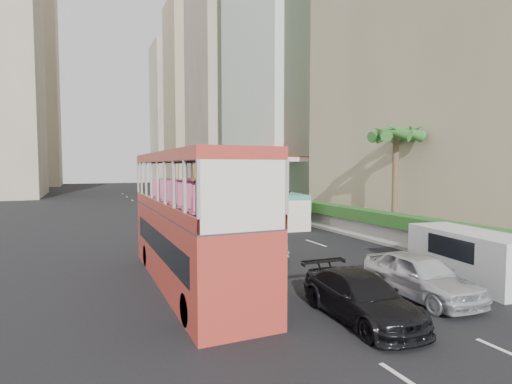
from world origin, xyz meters
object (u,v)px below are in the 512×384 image
van_asset (218,218)px  palm_tree (395,185)px  car_silver_lane_a (247,256)px  minibus_far (283,210)px  car_black (360,319)px  shell_station (283,183)px  panel_van_near (470,256)px  car_silver_lane_b (420,297)px  panel_van_far (240,203)px  minibus_near (253,215)px  double_decker_bus (190,219)px

van_asset → palm_tree: size_ratio=0.76×
car_silver_lane_a → minibus_far: bearing=43.3°
car_black → shell_station: 31.19m
panel_van_near → car_silver_lane_b: bearing=-160.8°
car_silver_lane_b → panel_van_far: panel_van_far is taller
car_silver_lane_b → minibus_far: 16.90m
shell_station → panel_van_near: bearing=-102.2°
car_silver_lane_b → minibus_far: minibus_far is taller
car_silver_lane_b → palm_tree: size_ratio=0.72×
car_black → shell_station: (12.30, 28.53, 2.75)m
minibus_near → shell_station: bearing=61.7°
double_decker_bus → car_silver_lane_b: (6.83, -4.77, -2.53)m
minibus_near → panel_van_far: 12.14m
minibus_near → panel_van_far: size_ratio=1.18×
car_silver_lane_b → van_asset: bearing=92.5°
minibus_far → shell_station: 12.76m
car_silver_lane_b → minibus_near: size_ratio=0.81×
car_black → panel_van_far: (6.71, 26.96, 0.96)m
minibus_far → panel_van_far: size_ratio=1.19×
car_silver_lane_b → panel_van_far: bearing=85.3°
minibus_far → double_decker_bus: bearing=-124.4°
minibus_far → car_black: bearing=-104.0°
palm_tree → panel_van_far: bearing=101.0°
car_silver_lane_a → palm_tree: bearing=-6.2°
van_asset → panel_van_far: (3.33, 3.41, 0.96)m
panel_van_near → palm_tree: palm_tree is taller
car_silver_lane_a → shell_station: size_ratio=0.60×
panel_van_far → van_asset: bearing=-144.7°
minibus_near → shell_station: (9.13, 13.18, 1.49)m
minibus_far → panel_van_near: minibus_far is taller
double_decker_bus → car_silver_lane_b: 8.71m
car_silver_lane_a → minibus_far: minibus_far is taller
double_decker_bus → car_silver_lane_b: double_decker_bus is taller
palm_tree → panel_van_near: bearing=-114.3°
car_silver_lane_b → panel_van_near: size_ratio=0.92×
car_silver_lane_b → shell_station: (9.17, 27.77, 2.75)m
van_asset → car_silver_lane_b: bearing=-81.3°
van_asset → minibus_far: (3.09, -6.27, 1.26)m
double_decker_bus → car_silver_lane_a: 5.78m
shell_station → van_asset: bearing=-150.8°
minibus_far → panel_van_far: bearing=95.1°
car_silver_lane_a → car_black: bearing=-99.7°
panel_van_near → shell_station: 27.80m
minibus_far → panel_van_far: (0.24, 9.68, -0.30)m
car_silver_lane_a → minibus_near: size_ratio=0.85×
car_silver_lane_a → panel_van_near: bearing=-59.4°
minibus_near → double_decker_bus: bearing=-118.6°
palm_tree → shell_station: bearing=83.4°
panel_van_near → panel_van_far: bearing=97.4°
panel_van_near → double_decker_bus: bearing=165.9°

